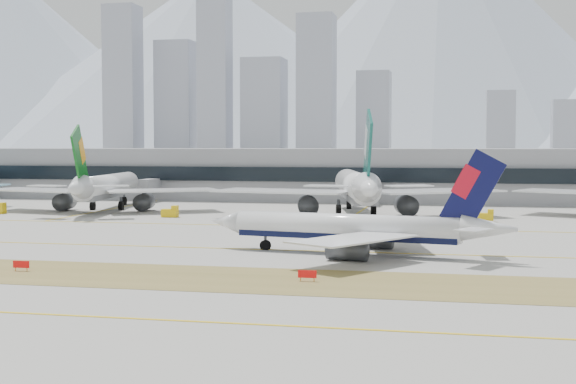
% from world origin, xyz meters
% --- Properties ---
extents(ground, '(3000.00, 3000.00, 0.00)m').
position_xyz_m(ground, '(0.00, 0.00, 0.00)').
color(ground, '#99958F').
rests_on(ground, ground).
extents(apron_markings, '(360.00, 122.22, 0.06)m').
position_xyz_m(apron_markings, '(0.00, -53.95, 0.02)').
color(apron_markings, brown).
rests_on(apron_markings, ground).
extents(taxiing_airliner, '(46.35, 39.85, 15.63)m').
position_xyz_m(taxiing_airliner, '(21.67, -7.48, 3.77)').
color(taxiing_airliner, white).
rests_on(taxiing_airliner, ground).
extents(widebody_eva, '(57.53, 56.90, 20.77)m').
position_xyz_m(widebody_eva, '(-48.57, 59.29, 5.52)').
color(widebody_eva, white).
rests_on(widebody_eva, ground).
extents(widebody_cathay, '(64.06, 63.73, 23.39)m').
position_xyz_m(widebody_cathay, '(13.55, 57.07, 6.22)').
color(widebody_cathay, white).
rests_on(widebody_cathay, ground).
extents(terminal, '(280.00, 43.10, 15.00)m').
position_xyz_m(terminal, '(0.00, 114.84, 7.50)').
color(terminal, gray).
rests_on(terminal, ground).
extents(hold_sign_left, '(2.20, 0.15, 1.35)m').
position_xyz_m(hold_sign_left, '(-17.79, -32.00, 0.88)').
color(hold_sign_left, red).
rests_on(hold_sign_left, ground).
extents(hold_sign_right, '(2.20, 0.15, 1.35)m').
position_xyz_m(hold_sign_right, '(18.95, -32.00, 0.88)').
color(hold_sign_right, red).
rests_on(hold_sign_right, ground).
extents(gse_c, '(3.55, 2.00, 2.60)m').
position_xyz_m(gse_c, '(41.69, 48.38, 1.05)').
color(gse_c, yellow).
rests_on(gse_c, ground).
extents(gse_b, '(3.55, 2.00, 2.60)m').
position_xyz_m(gse_b, '(-26.34, 44.62, 1.05)').
color(gse_b, yellow).
rests_on(gse_b, ground).
extents(city_skyline, '(342.00, 49.80, 140.00)m').
position_xyz_m(city_skyline, '(-106.76, 453.42, 49.80)').
color(city_skyline, '#999EAE').
rests_on(city_skyline, ground).
extents(mountain_ridge, '(2830.00, 1120.00, 470.00)m').
position_xyz_m(mountain_ridge, '(33.00, 1404.14, 181.85)').
color(mountain_ridge, '#9EA8B7').
rests_on(mountain_ridge, ground).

